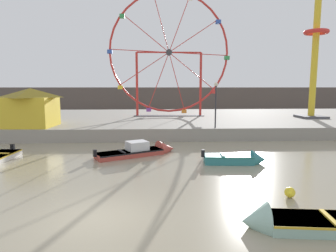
% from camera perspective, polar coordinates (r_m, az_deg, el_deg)
% --- Properties ---
extents(ground_plane, '(240.00, 240.00, 0.00)m').
position_cam_1_polar(ground_plane, '(11.39, -13.05, -16.67)').
color(ground_plane, gray).
extents(quay_promenade, '(110.00, 21.36, 1.10)m').
position_cam_1_polar(quay_promenade, '(35.52, -6.00, 0.97)').
color(quay_promenade, gray).
rests_on(quay_promenade, ground_plane).
extents(distant_town_skyline, '(140.00, 3.00, 4.40)m').
position_cam_1_polar(distant_town_skyline, '(61.44, -4.70, 5.33)').
color(distant_town_skyline, '#564C47').
rests_on(distant_town_skyline, ground_plane).
extents(motorboat_teal_painted, '(3.91, 1.44, 1.15)m').
position_cam_1_polar(motorboat_teal_painted, '(18.64, 13.31, -6.15)').
color(motorboat_teal_painted, teal).
rests_on(motorboat_teal_painted, ground_plane).
extents(motorboat_faded_red, '(5.68, 3.78, 1.45)m').
position_cam_1_polar(motorboat_faded_red, '(20.53, -4.47, -4.71)').
color(motorboat_faded_red, '#B24238').
rests_on(motorboat_faded_red, ground_plane).
extents(motorboat_seafoam, '(4.23, 1.82, 1.32)m').
position_cam_1_polar(motorboat_seafoam, '(11.03, 22.46, -16.67)').
color(motorboat_seafoam, '#93BCAD').
rests_on(motorboat_seafoam, ground_plane).
extents(ferris_wheel_red_frame, '(14.29, 1.20, 14.46)m').
position_cam_1_polar(ferris_wheel_red_frame, '(35.76, 0.19, 13.60)').
color(ferris_wheel_red_frame, red).
rests_on(ferris_wheel_red_frame, quay_promenade).
extents(drop_tower_yellow_tower, '(2.80, 2.80, 13.86)m').
position_cam_1_polar(drop_tower_yellow_tower, '(37.47, 26.29, 11.68)').
color(drop_tower_yellow_tower, gold).
rests_on(drop_tower_yellow_tower, quay_promenade).
extents(carnival_booth_yellow_awning, '(4.38, 4.10, 3.38)m').
position_cam_1_polar(carnival_booth_yellow_awning, '(28.81, -24.73, 3.37)').
color(carnival_booth_yellow_awning, yellow).
rests_on(carnival_booth_yellow_awning, quay_promenade).
extents(promenade_lamp_near, '(0.32, 0.32, 3.89)m').
position_cam_1_polar(promenade_lamp_near, '(25.73, 9.14, 5.30)').
color(promenade_lamp_near, '#2D2D33').
rests_on(promenade_lamp_near, quay_promenade).
extents(mooring_buoy_orange, '(0.44, 0.44, 0.44)m').
position_cam_1_polar(mooring_buoy_orange, '(13.81, 22.32, -11.67)').
color(mooring_buoy_orange, yellow).
rests_on(mooring_buoy_orange, ground_plane).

